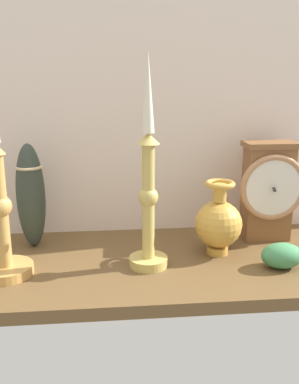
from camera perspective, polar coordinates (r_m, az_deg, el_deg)
ground_plane at (r=88.17cm, az=-1.07°, el=-9.60°), size 100.00×36.00×2.40cm
back_wall at (r=98.53cm, az=-2.05°, el=13.28°), size 120.00×2.00×65.00cm
mantel_clock at (r=98.24cm, az=15.41°, el=0.27°), size 14.48×9.27×21.89cm
candlestick_tall_left at (r=79.95cm, az=-0.16°, el=-0.09°), size 7.48×7.48×40.09cm
candlestick_tall_center at (r=81.51cm, az=-19.03°, el=-2.71°), size 9.99×9.99×39.98cm
brass_vase_bulbous at (r=89.14cm, az=9.09°, el=-4.01°), size 9.61×9.61×15.40cm
tall_ceramic_vase at (r=94.02cm, az=-15.40°, el=-0.44°), size 5.97×5.97×22.34cm
ivy_sprig at (r=87.03cm, az=17.09°, el=-8.03°), size 8.08×5.66×4.90cm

